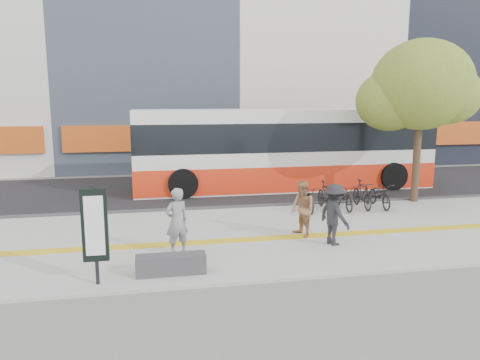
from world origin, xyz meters
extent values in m
plane|color=#61625D|center=(0.00, 0.00, 0.00)|extent=(120.00, 120.00, 0.00)
cube|color=gray|center=(0.00, 1.50, 0.04)|extent=(40.00, 7.00, 0.08)
cube|color=gold|center=(0.00, 1.00, 0.09)|extent=(40.00, 0.45, 0.01)
cube|color=black|center=(0.00, 9.00, 0.03)|extent=(40.00, 8.00, 0.06)
cube|color=#323234|center=(0.00, 5.00, 0.07)|extent=(40.00, 0.25, 0.14)
cube|color=#BA4C15|center=(2.00, 14.05, 2.00)|extent=(19.00, 0.50, 1.40)
cube|color=#323234|center=(-2.60, -1.20, 0.30)|extent=(1.60, 0.45, 0.45)
cylinder|color=black|center=(-4.20, -1.50, 1.18)|extent=(0.08, 0.08, 2.20)
cube|color=black|center=(-4.20, -1.50, 1.40)|extent=(0.55, 0.08, 1.60)
cube|color=white|center=(-4.20, -1.55, 1.40)|extent=(0.40, 0.02, 1.30)
cylinder|color=#3A271A|center=(7.20, 4.70, 1.68)|extent=(0.28, 0.28, 3.20)
ellipsoid|color=#4F7025|center=(7.20, 4.70, 4.60)|extent=(3.80, 3.80, 3.42)
ellipsoid|color=#4F7025|center=(6.20, 5.20, 4.00)|extent=(2.60, 2.60, 2.34)
ellipsoid|color=#4F7025|center=(8.10, 4.30, 4.20)|extent=(2.40, 2.40, 2.16)
ellipsoid|color=#4F7025|center=(7.50, 5.50, 5.40)|extent=(2.20, 2.20, 1.98)
cube|color=silver|center=(2.95, 8.50, 1.84)|extent=(13.36, 2.78, 3.56)
cube|color=red|center=(2.95, 8.50, 0.67)|extent=(13.38, 2.81, 1.11)
cube|color=black|center=(2.95, 8.50, 2.45)|extent=(13.38, 2.81, 1.22)
cylinder|color=black|center=(-1.72, 7.11, 0.67)|extent=(1.22, 0.39, 1.22)
cylinder|color=black|center=(-1.72, 9.89, 0.67)|extent=(1.22, 0.39, 1.22)
cylinder|color=black|center=(7.63, 7.11, 0.67)|extent=(1.22, 0.39, 1.22)
cylinder|color=black|center=(7.63, 9.89, 0.67)|extent=(1.22, 0.39, 1.22)
imported|color=black|center=(2.49, 4.00, 0.54)|extent=(0.71, 1.80, 0.93)
imported|color=black|center=(3.21, 4.00, 0.60)|extent=(0.58, 1.74, 1.03)
imported|color=black|center=(3.92, 4.00, 0.54)|extent=(0.71, 1.80, 0.93)
imported|color=black|center=(4.64, 4.00, 0.60)|extent=(0.58, 1.74, 1.03)
imported|color=black|center=(5.35, 4.00, 0.54)|extent=(0.71, 1.80, 0.93)
imported|color=black|center=(-2.38, 0.15, 0.96)|extent=(0.75, 0.64, 1.75)
imported|color=#976945|center=(1.32, 1.04, 0.90)|extent=(0.81, 0.93, 1.64)
imported|color=black|center=(1.94, 0.14, 0.93)|extent=(0.94, 1.24, 1.70)
camera|label=1|loc=(-2.97, -11.37, 4.04)|focal=34.31mm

